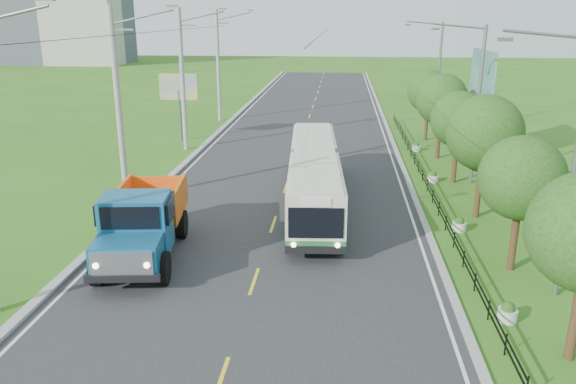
# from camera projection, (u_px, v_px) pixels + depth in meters

# --- Properties ---
(ground) EXTENTS (240.00, 240.00, 0.00)m
(ground) POSITION_uv_depth(u_px,v_px,m) (254.00, 281.00, 20.89)
(ground) COLOR #326417
(ground) RESTS_ON ground
(road) EXTENTS (14.00, 120.00, 0.02)m
(road) POSITION_uv_depth(u_px,v_px,m) (297.00, 155.00, 39.87)
(road) COLOR #28282B
(road) RESTS_ON ground
(curb_left) EXTENTS (0.40, 120.00, 0.15)m
(curb_left) POSITION_uv_depth(u_px,v_px,m) (197.00, 151.00, 40.50)
(curb_left) COLOR #9E9E99
(curb_left) RESTS_ON ground
(curb_right) EXTENTS (0.30, 120.00, 0.10)m
(curb_right) POSITION_uv_depth(u_px,v_px,m) (398.00, 156.00, 39.22)
(curb_right) COLOR #9E9E99
(curb_right) RESTS_ON ground
(edge_line_left) EXTENTS (0.12, 120.00, 0.00)m
(edge_line_left) POSITION_uv_depth(u_px,v_px,m) (205.00, 152.00, 40.47)
(edge_line_left) COLOR silver
(edge_line_left) RESTS_ON road
(edge_line_right) EXTENTS (0.12, 120.00, 0.00)m
(edge_line_right) POSITION_uv_depth(u_px,v_px,m) (391.00, 157.00, 39.27)
(edge_line_right) COLOR silver
(edge_line_right) RESTS_ON road
(centre_dash) EXTENTS (0.12, 2.20, 0.00)m
(centre_dash) POSITION_uv_depth(u_px,v_px,m) (254.00, 281.00, 20.88)
(centre_dash) COLOR yellow
(centre_dash) RESTS_ON road
(railing_right) EXTENTS (0.04, 40.00, 0.60)m
(railing_right) POSITION_uv_depth(u_px,v_px,m) (423.00, 177.00, 33.37)
(railing_right) COLOR black
(railing_right) RESTS_ON ground
(pole_near) EXTENTS (3.51, 0.32, 10.00)m
(pole_near) POSITION_uv_depth(u_px,v_px,m) (119.00, 105.00, 28.64)
(pole_near) COLOR gray
(pole_near) RESTS_ON ground
(pole_mid) EXTENTS (3.51, 0.32, 10.00)m
(pole_mid) POSITION_uv_depth(u_px,v_px,m) (183.00, 79.00, 40.04)
(pole_mid) COLOR gray
(pole_mid) RESTS_ON ground
(pole_far) EXTENTS (3.51, 0.32, 10.00)m
(pole_far) POSITION_uv_depth(u_px,v_px,m) (219.00, 65.00, 51.43)
(pole_far) COLOR gray
(pole_far) RESTS_ON ground
(tree_second) EXTENTS (3.18, 3.26, 5.30)m
(tree_second) POSITION_uv_depth(u_px,v_px,m) (522.00, 182.00, 20.98)
(tree_second) COLOR #382314
(tree_second) RESTS_ON ground
(tree_third) EXTENTS (3.60, 3.62, 6.00)m
(tree_third) POSITION_uv_depth(u_px,v_px,m) (485.00, 137.00, 26.53)
(tree_third) COLOR #382314
(tree_third) RESTS_ON ground
(tree_fourth) EXTENTS (3.24, 3.31, 5.40)m
(tree_fourth) POSITION_uv_depth(u_px,v_px,m) (459.00, 122.00, 32.35)
(tree_fourth) COLOR #382314
(tree_fourth) RESTS_ON ground
(tree_fifth) EXTENTS (3.48, 3.52, 5.80)m
(tree_fifth) POSITION_uv_depth(u_px,v_px,m) (442.00, 102.00, 37.97)
(tree_fifth) COLOR #382314
(tree_fifth) RESTS_ON ground
(tree_back) EXTENTS (3.30, 3.36, 5.50)m
(tree_back) POSITION_uv_depth(u_px,v_px,m) (429.00, 93.00, 43.72)
(tree_back) COLOR #382314
(tree_back) RESTS_ON ground
(streetlight_near) EXTENTS (3.02, 0.20, 9.07)m
(streetlight_near) POSITION_uv_depth(u_px,v_px,m) (571.00, 161.00, 18.46)
(streetlight_near) COLOR slate
(streetlight_near) RESTS_ON ground
(streetlight_mid) EXTENTS (3.02, 0.20, 9.07)m
(streetlight_mid) POSITION_uv_depth(u_px,v_px,m) (476.00, 100.00, 31.75)
(streetlight_mid) COLOR slate
(streetlight_mid) RESTS_ON ground
(streetlight_far) EXTENTS (3.02, 0.20, 9.07)m
(streetlight_far) POSITION_uv_depth(u_px,v_px,m) (437.00, 75.00, 45.04)
(streetlight_far) COLOR slate
(streetlight_far) RESTS_ON ground
(planter_front) EXTENTS (0.64, 0.64, 0.67)m
(planter_front) POSITION_uv_depth(u_px,v_px,m) (508.00, 313.00, 18.13)
(planter_front) COLOR silver
(planter_front) RESTS_ON ground
(planter_near) EXTENTS (0.64, 0.64, 0.67)m
(planter_near) POSITION_uv_depth(u_px,v_px,m) (459.00, 225.00, 25.73)
(planter_near) COLOR silver
(planter_near) RESTS_ON ground
(planter_mid) EXTENTS (0.64, 0.64, 0.67)m
(planter_mid) POSITION_uv_depth(u_px,v_px,m) (433.00, 177.00, 33.32)
(planter_mid) COLOR silver
(planter_mid) RESTS_ON ground
(planter_far) EXTENTS (0.64, 0.64, 0.67)m
(planter_far) POSITION_uv_depth(u_px,v_px,m) (416.00, 147.00, 40.92)
(planter_far) COLOR silver
(planter_far) RESTS_ON ground
(billboard_left) EXTENTS (3.00, 0.20, 5.20)m
(billboard_left) POSITION_uv_depth(u_px,v_px,m) (179.00, 91.00, 43.36)
(billboard_left) COLOR slate
(billboard_left) RESTS_ON ground
(billboard_right) EXTENTS (0.24, 6.00, 7.30)m
(billboard_right) POSITION_uv_depth(u_px,v_px,m) (482.00, 80.00, 37.16)
(billboard_right) COLOR slate
(billboard_right) RESTS_ON ground
(apartment_far) EXTENTS (24.00, 14.00, 26.00)m
(apartment_far) POSITION_uv_depth(u_px,v_px,m) (6.00, 0.00, 138.09)
(apartment_far) COLOR #B7B2A3
(apartment_far) RESTS_ON ground
(bus) EXTENTS (3.29, 15.02, 2.88)m
(bus) POSITION_uv_depth(u_px,v_px,m) (314.00, 173.00, 28.80)
(bus) COLOR #286432
(bus) RESTS_ON ground
(dump_truck) EXTENTS (3.51, 7.30, 2.95)m
(dump_truck) POSITION_uv_depth(u_px,v_px,m) (142.00, 219.00, 22.52)
(dump_truck) COLOR #155880
(dump_truck) RESTS_ON ground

